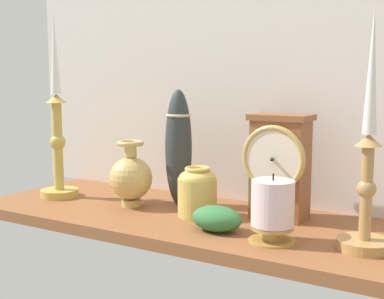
{
  "coord_description": "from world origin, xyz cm",
  "views": [
    {
      "loc": [
        54.88,
        -93.49,
        29.07
      ],
      "look_at": [
        -1.32,
        0.0,
        14.0
      ],
      "focal_mm": 49.53,
      "sensor_mm": 36.0,
      "label": 1
    }
  ],
  "objects_px": {
    "candlestick_tall_center": "(57,135)",
    "brass_vase_bulbous": "(131,177)",
    "pillar_candle_front": "(273,209)",
    "tall_ceramic_vase": "(179,147)",
    "brass_vase_jar": "(196,190)",
    "mantel_clock": "(279,165)",
    "candlestick_tall_left": "(367,173)"
  },
  "relations": [
    {
      "from": "candlestick_tall_center",
      "to": "brass_vase_bulbous",
      "type": "xyz_separation_m",
      "value": [
        0.21,
        0.01,
        -0.08
      ]
    },
    {
      "from": "mantel_clock",
      "to": "candlestick_tall_center",
      "type": "height_order",
      "value": "candlestick_tall_center"
    },
    {
      "from": "candlestick_tall_center",
      "to": "mantel_clock",
      "type": "bearing_deg",
      "value": 9.03
    },
    {
      "from": "candlestick_tall_left",
      "to": "brass_vase_bulbous",
      "type": "relative_size",
      "value": 2.74
    },
    {
      "from": "brass_vase_bulbous",
      "to": "mantel_clock",
      "type": "bearing_deg",
      "value": 12.46
    },
    {
      "from": "mantel_clock",
      "to": "tall_ceramic_vase",
      "type": "distance_m",
      "value": 0.24
    },
    {
      "from": "brass_vase_bulbous",
      "to": "candlestick_tall_left",
      "type": "bearing_deg",
      "value": -4.35
    },
    {
      "from": "candlestick_tall_left",
      "to": "pillar_candle_front",
      "type": "height_order",
      "value": "candlestick_tall_left"
    },
    {
      "from": "mantel_clock",
      "to": "brass_vase_jar",
      "type": "xyz_separation_m",
      "value": [
        -0.16,
        -0.07,
        -0.06
      ]
    },
    {
      "from": "pillar_candle_front",
      "to": "mantel_clock",
      "type": "bearing_deg",
      "value": 107.93
    },
    {
      "from": "candlestick_tall_center",
      "to": "tall_ceramic_vase",
      "type": "relative_size",
      "value": 1.69
    },
    {
      "from": "brass_vase_jar",
      "to": "pillar_candle_front",
      "type": "distance_m",
      "value": 0.22
    },
    {
      "from": "mantel_clock",
      "to": "candlestick_tall_left",
      "type": "height_order",
      "value": "candlestick_tall_left"
    },
    {
      "from": "brass_vase_bulbous",
      "to": "tall_ceramic_vase",
      "type": "distance_m",
      "value": 0.13
    },
    {
      "from": "candlestick_tall_center",
      "to": "pillar_candle_front",
      "type": "height_order",
      "value": "candlestick_tall_center"
    },
    {
      "from": "candlestick_tall_center",
      "to": "tall_ceramic_vase",
      "type": "bearing_deg",
      "value": 14.98
    },
    {
      "from": "candlestick_tall_left",
      "to": "brass_vase_jar",
      "type": "bearing_deg",
      "value": 172.77
    },
    {
      "from": "mantel_clock",
      "to": "brass_vase_bulbous",
      "type": "distance_m",
      "value": 0.34
    },
    {
      "from": "mantel_clock",
      "to": "brass_vase_bulbous",
      "type": "bearing_deg",
      "value": -167.54
    },
    {
      "from": "candlestick_tall_left",
      "to": "pillar_candle_front",
      "type": "xyz_separation_m",
      "value": [
        -0.15,
        -0.04,
        -0.07
      ]
    },
    {
      "from": "candlestick_tall_left",
      "to": "brass_vase_bulbous",
      "type": "height_order",
      "value": "candlestick_tall_left"
    },
    {
      "from": "pillar_candle_front",
      "to": "tall_ceramic_vase",
      "type": "height_order",
      "value": "tall_ceramic_vase"
    },
    {
      "from": "candlestick_tall_center",
      "to": "brass_vase_bulbous",
      "type": "bearing_deg",
      "value": 3.59
    },
    {
      "from": "brass_vase_bulbous",
      "to": "brass_vase_jar",
      "type": "xyz_separation_m",
      "value": [
        0.17,
        0.01,
        -0.01
      ]
    },
    {
      "from": "mantel_clock",
      "to": "candlestick_tall_center",
      "type": "relative_size",
      "value": 0.48
    },
    {
      "from": "mantel_clock",
      "to": "tall_ceramic_vase",
      "type": "relative_size",
      "value": 0.82
    },
    {
      "from": "brass_vase_jar",
      "to": "candlestick_tall_center",
      "type": "bearing_deg",
      "value": -177.15
    },
    {
      "from": "brass_vase_bulbous",
      "to": "brass_vase_jar",
      "type": "distance_m",
      "value": 0.17
    },
    {
      "from": "tall_ceramic_vase",
      "to": "candlestick_tall_left",
      "type": "bearing_deg",
      "value": -13.54
    },
    {
      "from": "mantel_clock",
      "to": "candlestick_tall_left",
      "type": "relative_size",
      "value": 0.53
    },
    {
      "from": "pillar_candle_front",
      "to": "tall_ceramic_vase",
      "type": "xyz_separation_m",
      "value": [
        -0.29,
        0.14,
        0.07
      ]
    },
    {
      "from": "candlestick_tall_left",
      "to": "candlestick_tall_center",
      "type": "relative_size",
      "value": 0.92
    }
  ]
}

